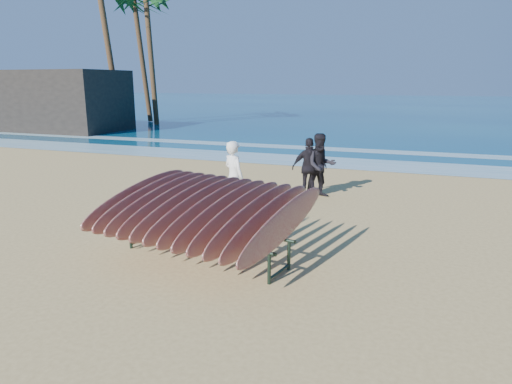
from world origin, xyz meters
TOP-DOWN VIEW (x-y plane):
  - ground at (0.00, 0.00)m, footprint 120.00×120.00m
  - ocean at (0.00, 55.00)m, footprint 160.00×160.00m
  - foam_near at (0.00, 10.00)m, footprint 160.00×160.00m
  - foam_far at (0.00, 13.50)m, footprint 160.00×160.00m
  - surfboard_rack at (-0.49, -0.47)m, footprint 3.65×3.34m
  - person_white at (-1.15, 2.43)m, footprint 0.74×0.67m
  - person_dark_a at (0.45, 4.56)m, footprint 1.04×0.98m
  - person_dark_b at (0.16, 4.50)m, footprint 1.00×0.69m
  - building at (-18.91, 15.94)m, footprint 8.31×4.62m
  - palm_mid at (-15.21, 21.18)m, footprint 5.20×5.20m
  - palm_right at (-16.96, 22.71)m, footprint 5.20×5.20m

SIDE VIEW (x-z plane):
  - ground at x=0.00m, z-range 0.00..0.00m
  - ocean at x=0.00m, z-range 0.01..0.01m
  - foam_far at x=0.00m, z-range 0.01..0.01m
  - foam_near at x=0.00m, z-range 0.01..0.01m
  - person_dark_b at x=0.16m, z-range 0.00..1.58m
  - person_white at x=-1.15m, z-range 0.00..1.69m
  - person_dark_a at x=0.45m, z-range 0.00..1.70m
  - surfboard_rack at x=-0.49m, z-range 0.18..1.59m
  - building at x=-18.91m, z-range 0.00..3.69m
  - palm_mid at x=-15.21m, z-range 3.58..12.54m
  - palm_right at x=-16.96m, z-range 3.69..12.83m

